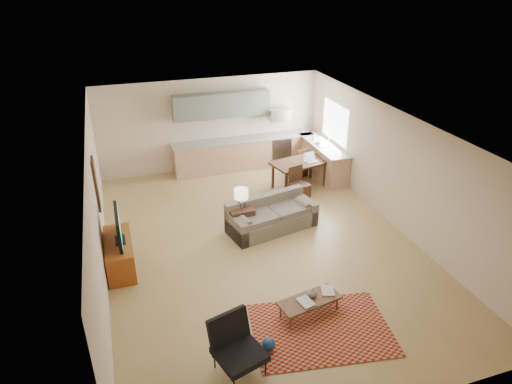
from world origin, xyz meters
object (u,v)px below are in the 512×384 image
object	(u,v)px
coffee_table	(309,307)
dining_table	(299,174)
sofa	(272,215)
console_table	(242,221)
armchair	(240,350)
tv_credenza	(120,254)

from	to	relation	value
coffee_table	dining_table	xyz separation A→B (m)	(1.84, 4.81, 0.21)
sofa	console_table	size ratio (longest dim) A/B	3.36
sofa	coffee_table	size ratio (longest dim) A/B	1.91
sofa	armchair	distance (m)	4.21
sofa	dining_table	xyz separation A→B (m)	(1.47, 1.87, 0.00)
dining_table	sofa	bearing A→B (deg)	-140.74
console_table	dining_table	distance (m)	2.86
armchair	tv_credenza	xyz separation A→B (m)	(-1.55, 3.31, -0.13)
armchair	dining_table	size ratio (longest dim) A/B	0.60
coffee_table	console_table	distance (m)	2.99
sofa	console_table	xyz separation A→B (m)	(-0.73, 0.03, -0.05)
tv_credenza	dining_table	xyz separation A→B (m)	(4.90, 2.33, 0.06)
sofa	dining_table	bearing A→B (deg)	40.00
tv_credenza	console_table	world-z (taller)	console_table
console_table	tv_credenza	bearing A→B (deg)	-172.39
tv_credenza	coffee_table	bearing A→B (deg)	-39.02
sofa	tv_credenza	distance (m)	3.47
sofa	tv_credenza	bearing A→B (deg)	175.68
armchair	console_table	xyz separation A→B (m)	(1.16, 3.80, -0.13)
armchair	console_table	distance (m)	3.97
tv_credenza	armchair	bearing A→B (deg)	-64.93
coffee_table	console_table	world-z (taller)	console_table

